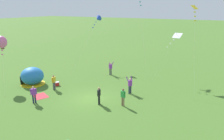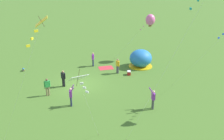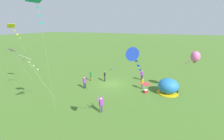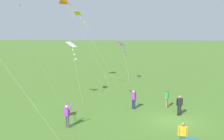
# 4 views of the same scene
# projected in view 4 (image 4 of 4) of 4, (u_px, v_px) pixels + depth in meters

# --- Properties ---
(ground_plane) EXTENTS (300.00, 300.00, 0.00)m
(ground_plane) POSITION_uv_depth(u_px,v_px,m) (173.00, 121.00, 20.88)
(ground_plane) COLOR #477028
(person_flying_kite) EXTENTS (0.66, 0.72, 1.89)m
(person_flying_kite) POSITION_uv_depth(u_px,v_px,m) (134.00, 98.00, 23.85)
(person_flying_kite) COLOR #1E2347
(person_flying_kite) RESTS_ON ground
(person_strolling) EXTENTS (0.34, 0.57, 1.72)m
(person_strolling) POSITION_uv_depth(u_px,v_px,m) (179.00, 104.00, 22.06)
(person_strolling) COLOR black
(person_strolling) RESTS_ON ground
(person_far_back) EXTENTS (0.24, 0.59, 1.72)m
(person_far_back) POSITION_uv_depth(u_px,v_px,m) (183.00, 134.00, 15.80)
(person_far_back) COLOR #4C4C51
(person_far_back) RESTS_ON ground
(person_arms_raised) EXTENTS (0.65, 0.72, 1.89)m
(person_arms_raised) POSITION_uv_depth(u_px,v_px,m) (67.00, 115.00, 19.32)
(person_arms_raised) COLOR #4C4C51
(person_arms_raised) RESTS_ON ground
(person_with_toddler) EXTENTS (0.57, 0.34, 1.72)m
(person_with_toddler) POSITION_uv_depth(u_px,v_px,m) (167.00, 98.00, 24.23)
(person_with_toddler) COLOR #8C7251
(person_with_toddler) RESTS_ON ground
(kite_yellow) EXTENTS (2.05, 5.08, 9.17)m
(kite_yellow) POSITION_uv_depth(u_px,v_px,m) (80.00, 17.00, 28.04)
(kite_yellow) COLOR silver
(kite_yellow) RESTS_ON ground
(kite_white) EXTENTS (2.99, 2.10, 6.11)m
(kite_white) POSITION_uv_depth(u_px,v_px,m) (72.00, 46.00, 26.71)
(kite_white) COLOR silver
(kite_white) RESTS_ON ground
(kite_purple) EXTENTS (2.26, 1.88, 5.68)m
(kite_purple) POSITION_uv_depth(u_px,v_px,m) (122.00, 46.00, 34.94)
(kite_purple) COLOR silver
(kite_purple) RESTS_ON ground
(kite_orange) EXTENTS (1.61, 6.32, 11.37)m
(kite_orange) POSITION_uv_depth(u_px,v_px,m) (65.00, 2.00, 32.11)
(kite_orange) COLOR silver
(kite_orange) RESTS_ON ground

